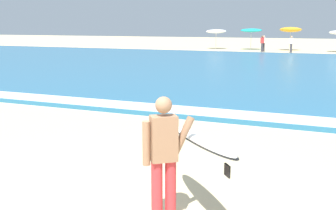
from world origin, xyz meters
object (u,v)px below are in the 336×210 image
object	(u,v)px
beach_umbrella_2	(291,30)
beachgoer_near_row_left	(262,43)
beach_umbrella_0	(216,31)
beachgoer_near_row_right	(291,44)
surfer_with_board	(181,148)
beachgoer_near_row_mid	(264,43)
beach_umbrella_1	(251,30)

from	to	relation	value
beach_umbrella_2	beachgoer_near_row_left	size ratio (longest dim) A/B	1.53
beach_umbrella_0	beachgoer_near_row_right	world-z (taller)	beach_umbrella_0
surfer_with_board	beachgoer_near_row_left	distance (m)	36.94
beachgoer_near_row_left	beach_umbrella_2	bearing A→B (deg)	55.11
beachgoer_near_row_mid	surfer_with_board	bearing A→B (deg)	-81.41
beachgoer_near_row_mid	beachgoer_near_row_right	bearing A→B (deg)	-10.58
surfer_with_board	beach_umbrella_0	size ratio (longest dim) A/B	0.93
beach_umbrella_2	beachgoer_near_row_right	world-z (taller)	beach_umbrella_2
beachgoer_near_row_mid	beachgoer_near_row_right	world-z (taller)	same
beachgoer_near_row_left	beach_umbrella_0	bearing A→B (deg)	151.86
surfer_with_board	beachgoer_near_row_right	xyz separation A→B (m)	(-2.88, 36.25, -0.18)
beach_umbrella_0	beach_umbrella_2	distance (m)	7.83
surfer_with_board	beach_umbrella_2	size ratio (longest dim) A/B	0.85
surfer_with_board	beachgoer_near_row_left	bearing A→B (deg)	98.83
beach_umbrella_2	surfer_with_board	bearing A→B (deg)	-85.07
surfer_with_board	beachgoer_near_row_right	size ratio (longest dim) A/B	1.30
beach_umbrella_0	beach_umbrella_1	xyz separation A→B (m)	(3.83, 0.07, 0.13)
beach_umbrella_1	beach_umbrella_0	bearing A→B (deg)	-178.94
beachgoer_near_row_right	surfer_with_board	bearing A→B (deg)	-85.46
beach_umbrella_1	beachgoer_near_row_right	distance (m)	5.74
surfer_with_board	beach_umbrella_2	world-z (taller)	beach_umbrella_2
beach_umbrella_1	beach_umbrella_2	bearing A→B (deg)	2.43
beach_umbrella_1	beachgoer_near_row_mid	world-z (taller)	beach_umbrella_1
surfer_with_board	beachgoer_near_row_right	distance (m)	36.36
beachgoer_near_row_mid	beachgoer_near_row_right	distance (m)	2.72
beach_umbrella_2	beachgoer_near_row_mid	world-z (taller)	beach_umbrella_2
beach_umbrella_2	beachgoer_near_row_left	xyz separation A→B (m)	(-2.25, -3.22, -1.28)
beach_umbrella_0	beachgoer_near_row_right	bearing A→B (deg)	-21.14
beach_umbrella_1	beach_umbrella_2	size ratio (longest dim) A/B	0.94
surfer_with_board	beach_umbrella_1	size ratio (longest dim) A/B	0.90
beach_umbrella_1	beachgoer_near_row_left	world-z (taller)	beach_umbrella_1
beachgoer_near_row_left	beachgoer_near_row_mid	bearing A→B (deg)	64.60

